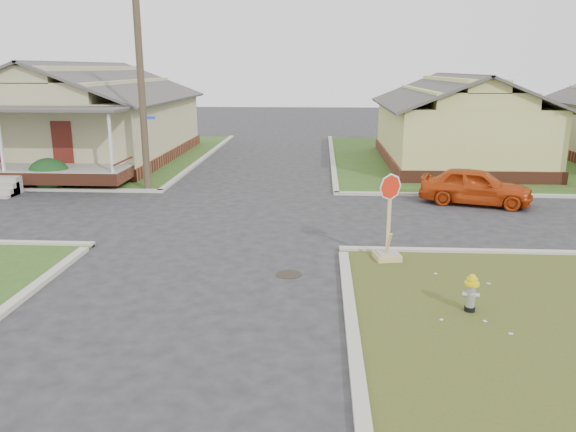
# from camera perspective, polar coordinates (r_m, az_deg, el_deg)

# --- Properties ---
(ground) EXTENTS (120.00, 120.00, 0.00)m
(ground) POSITION_cam_1_polar(r_m,az_deg,el_deg) (14.69, -8.43, -5.03)
(ground) COLOR #252527
(ground) RESTS_ON ground
(verge_far_left) EXTENTS (19.00, 19.00, 0.05)m
(verge_far_left) POSITION_cam_1_polar(r_m,az_deg,el_deg) (35.65, -23.37, 5.69)
(verge_far_left) COLOR #2D4D1B
(verge_far_left) RESTS_ON ground
(curbs) EXTENTS (80.00, 40.00, 0.12)m
(curbs) POSITION_cam_1_polar(r_m,az_deg,el_deg) (19.39, -5.49, -0.02)
(curbs) COLOR #B0AE9F
(curbs) RESTS_ON ground
(manhole) EXTENTS (0.64, 0.64, 0.01)m
(manhole) POSITION_cam_1_polar(r_m,az_deg,el_deg) (13.94, 0.09, -5.94)
(manhole) COLOR black
(manhole) RESTS_ON ground
(corner_house) EXTENTS (10.10, 15.50, 5.30)m
(corner_house) POSITION_cam_1_polar(r_m,az_deg,el_deg) (32.96, -20.05, 9.31)
(corner_house) COLOR brown
(corner_house) RESTS_ON ground
(side_house_yellow) EXTENTS (7.60, 11.60, 4.70)m
(side_house_yellow) POSITION_cam_1_polar(r_m,az_deg,el_deg) (30.95, 16.74, 9.11)
(side_house_yellow) COLOR brown
(side_house_yellow) RESTS_ON ground
(utility_pole) EXTENTS (1.80, 0.28, 9.00)m
(utility_pole) POSITION_cam_1_polar(r_m,az_deg,el_deg) (23.52, -14.75, 13.67)
(utility_pole) COLOR #3C3123
(utility_pole) RESTS_ON ground
(fire_hydrant) EXTENTS (0.30, 0.30, 0.81)m
(fire_hydrant) POSITION_cam_1_polar(r_m,az_deg,el_deg) (12.26, 18.12, -7.24)
(fire_hydrant) COLOR black
(fire_hydrant) RESTS_ON ground
(stop_sign) EXTENTS (0.65, 0.64, 2.31)m
(stop_sign) POSITION_cam_1_polar(r_m,az_deg,el_deg) (14.95, 10.10, -2.53)
(stop_sign) COLOR tan
(stop_sign) RESTS_ON ground
(red_sedan) EXTENTS (4.32, 2.74, 1.37)m
(red_sedan) POSITION_cam_1_polar(r_m,az_deg,el_deg) (22.01, 18.51, 2.89)
(red_sedan) COLOR #B9380D
(red_sedan) RESTS_ON ground
(hedge_right) EXTENTS (1.57, 1.29, 1.20)m
(hedge_right) POSITION_cam_1_polar(r_m,az_deg,el_deg) (25.58, -23.10, 3.97)
(hedge_right) COLOR #163D19
(hedge_right) RESTS_ON verge_far_left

